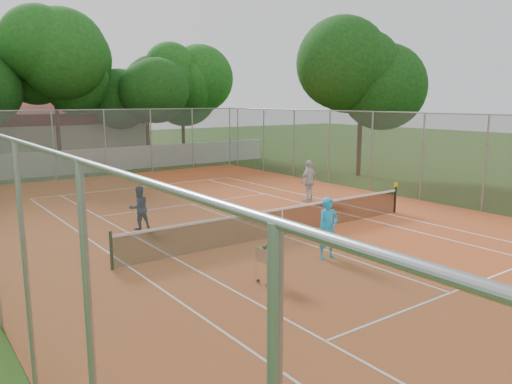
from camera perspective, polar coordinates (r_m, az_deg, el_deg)
ground at (r=17.09m, az=2.98°, el=-5.03°), size 120.00×120.00×0.00m
court_pad at (r=17.09m, az=2.98°, el=-5.00°), size 18.00×34.00×0.02m
court_lines at (r=17.08m, az=2.98°, el=-4.96°), size 10.98×23.78×0.01m
tennis_net at (r=16.96m, az=2.99°, el=-3.37°), size 11.88×0.10×0.98m
perimeter_fence at (r=16.67m, az=3.04°, el=1.61°), size 18.00×34.00×4.00m
boundary_wall at (r=33.64m, az=-17.88°, el=3.45°), size 26.00×0.30×1.50m
clubhouse at (r=42.67m, az=-24.84°, el=6.33°), size 16.40×9.00×4.40m
tropical_trees at (r=36.29m, az=-19.79°, el=10.55°), size 29.00×19.00×10.00m
player_near at (r=14.56m, az=8.23°, el=-4.12°), size 0.71×0.52×1.80m
player_far_left at (r=18.19m, az=-13.23°, el=-1.78°), size 0.79×0.64×1.55m
player_far_right at (r=22.65m, az=6.07°, el=1.28°), size 1.18×0.68×1.90m
ball_hopper at (r=12.58m, az=1.46°, el=-8.19°), size 0.62×0.62×1.04m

